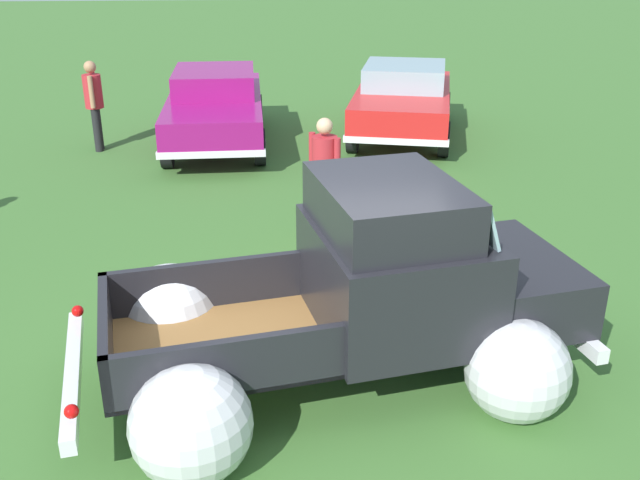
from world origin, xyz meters
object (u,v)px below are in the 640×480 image
Objects in this scene: show_car_1 at (403,98)px; spectator_1 at (325,170)px; spectator_2 at (94,100)px; lane_cone_0 at (316,255)px; show_car_0 at (215,104)px; vintage_pickup_truck at (368,303)px.

show_car_1 is 2.69× the size of spectator_1.
spectator_2 reaches higher than lane_cone_0.
show_car_0 is 2.69× the size of spectator_2.
show_car_1 is 7.07× the size of lane_cone_0.
show_car_0 is at bearing -178.87° from spectator_2.
vintage_pickup_truck is 7.78× the size of lane_cone_0.
spectator_2 reaches higher than spectator_1.
show_car_0 is 2.26m from spectator_2.
show_car_0 is 5.11m from spectator_1.
spectator_1 is 2.63× the size of lane_cone_0.
vintage_pickup_truck reaches higher than show_car_1.
lane_cone_0 is (1.54, -6.12, -0.47)m from show_car_0.
spectator_1 is 1.48m from lane_cone_0.
show_car_0 is at bearing -71.47° from show_car_1.
show_car_1 is 6.83m from lane_cone_0.
lane_cone_0 is at bearing 87.73° from vintage_pickup_truck.
lane_cone_0 is (-0.20, -1.33, -0.63)m from spectator_1.
show_car_1 is 6.02m from spectator_2.
spectator_1 is (1.75, -4.80, 0.16)m from show_car_0.
lane_cone_0 is (3.78, -5.84, -0.65)m from spectator_2.
show_car_1 is at bearing 179.72° from spectator_2.
spectator_2 is (-5.99, -0.60, 0.18)m from show_car_1.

